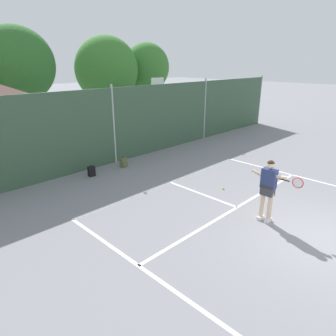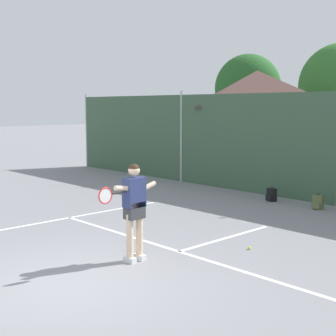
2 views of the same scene
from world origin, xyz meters
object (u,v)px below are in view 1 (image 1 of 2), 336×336
at_px(basketball_hoop, 157,101).
at_px(tennis_ball, 223,188).
at_px(tennis_player, 269,185).
at_px(backpack_black, 92,171).
at_px(backpack_olive, 124,163).

height_order(basketball_hoop, tennis_ball, basketball_hoop).
xyz_separation_m(tennis_player, tennis_ball, (1.04, 2.18, -1.08)).
bearing_deg(tennis_ball, backpack_black, 120.01).
height_order(tennis_ball, backpack_olive, backpack_olive).
height_order(tennis_player, tennis_ball, tennis_player).
bearing_deg(backpack_olive, basketball_hoop, 28.91).
relative_size(basketball_hoop, backpack_olive, 7.67).
relative_size(tennis_ball, backpack_olive, 0.14).
height_order(basketball_hoop, backpack_olive, basketball_hoop).
height_order(basketball_hoop, tennis_player, basketball_hoop).
bearing_deg(backpack_olive, backpack_black, 178.96).
relative_size(basketball_hoop, backpack_black, 7.67).
height_order(basketball_hoop, backpack_black, basketball_hoop).
distance_m(tennis_ball, backpack_olive, 4.67).
bearing_deg(basketball_hoop, backpack_black, -158.28).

